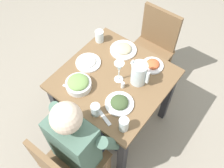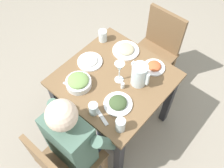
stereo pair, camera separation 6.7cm
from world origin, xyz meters
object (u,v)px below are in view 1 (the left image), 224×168
at_px(chair_near, 67,166).
at_px(salad_bowl, 78,84).
at_px(chair_far, 153,46).
at_px(wine_glass, 119,68).
at_px(plate_rice_curry, 153,65).
at_px(dining_table, 114,88).
at_px(water_glass_near_left, 99,36).
at_px(water_pitcher, 139,73).
at_px(plate_yoghurt, 88,62).
at_px(diner_near, 84,137).
at_px(plate_beans, 123,49).
at_px(water_glass_far_left, 96,110).
at_px(plate_dolmas, 119,103).
at_px(salt_shaker, 123,85).
at_px(water_glass_by_pitcher, 124,124).

bearing_deg(chair_near, salad_bowl, 119.45).
distance_m(chair_far, wine_glass, 0.79).
height_order(chair_far, salad_bowl, chair_far).
bearing_deg(plate_rice_curry, salad_bowl, -123.01).
distance_m(dining_table, chair_near, 0.71).
relative_size(water_glass_near_left, wine_glass, 0.53).
distance_m(plate_rice_curry, wine_glass, 0.33).
distance_m(water_pitcher, plate_rice_curry, 0.21).
relative_size(chair_far, water_glass_near_left, 8.26).
xyz_separation_m(plate_yoghurt, water_glass_near_left, (-0.09, 0.26, 0.04)).
distance_m(diner_near, plate_yoghurt, 0.60).
height_order(salad_bowl, plate_beans, salad_bowl).
distance_m(water_glass_far_left, wine_glass, 0.35).
distance_m(chair_far, diner_near, 1.19).
bearing_deg(dining_table, plate_dolmas, -43.46).
distance_m(plate_dolmas, salt_shaker, 0.15).
xyz_separation_m(diner_near, plate_dolmas, (0.07, 0.32, 0.12)).
xyz_separation_m(plate_beans, water_glass_far_left, (0.20, -0.60, 0.03)).
bearing_deg(plate_rice_curry, plate_dolmas, -89.78).
distance_m(water_glass_near_left, water_glass_far_left, 0.71).
bearing_deg(chair_far, plate_rice_curry, -62.01).
bearing_deg(wine_glass, salad_bowl, -129.61).
distance_m(chair_near, plate_dolmas, 0.59).
bearing_deg(salt_shaker, water_pitcher, 62.73).
height_order(salad_bowl, water_glass_near_left, water_glass_near_left).
height_order(chair_far, plate_dolmas, chair_far).
height_order(chair_near, diner_near, diner_near).
bearing_deg(plate_dolmas, chair_near, -98.14).
bearing_deg(water_glass_near_left, plate_beans, 7.50).
bearing_deg(plate_dolmas, salt_shaker, 117.63).
relative_size(water_glass_near_left, water_glass_by_pitcher, 0.92).
distance_m(salad_bowl, water_glass_by_pitcher, 0.47).
relative_size(water_pitcher, water_glass_by_pitcher, 1.69).
relative_size(water_glass_near_left, salt_shaker, 1.92).
distance_m(plate_rice_curry, water_glass_far_left, 0.61).
bearing_deg(plate_yoghurt, plate_rice_curry, 34.45).
bearing_deg(plate_rice_curry, dining_table, -121.43).
bearing_deg(chair_far, chair_near, -84.08).
distance_m(chair_near, water_glass_by_pitcher, 0.54).
bearing_deg(chair_far, diner_near, -83.06).
xyz_separation_m(water_pitcher, salt_shaker, (-0.06, -0.12, -0.07)).
bearing_deg(plate_beans, plate_rice_curry, 1.50).
relative_size(chair_near, water_pitcher, 4.51).
bearing_deg(plate_beans, diner_near, -74.46).
height_order(water_pitcher, water_glass_far_left, water_pitcher).
height_order(plate_yoghurt, salt_shaker, salt_shaker).
distance_m(diner_near, water_glass_far_left, 0.22).
xyz_separation_m(dining_table, diner_near, (0.10, -0.49, 0.03)).
relative_size(chair_near, plate_beans, 3.82).
bearing_deg(chair_near, dining_table, 98.21).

